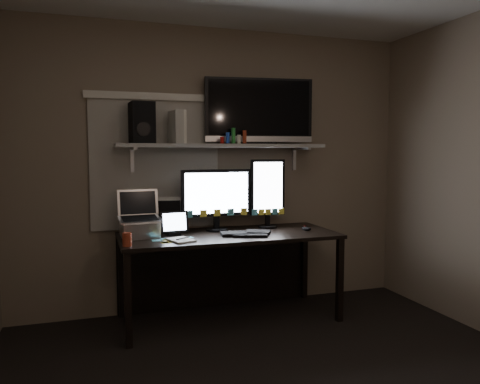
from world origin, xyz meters
name	(u,v)px	position (x,y,z in m)	size (l,w,h in m)	color
back_wall	(217,170)	(0.00, 1.80, 1.25)	(3.60, 3.60, 0.00)	#7E6C5A
window_blinds	(156,165)	(-0.55, 1.79, 1.30)	(1.10, 0.02, 1.10)	beige
desk	(225,251)	(0.00, 1.55, 0.55)	(1.80, 0.75, 0.73)	black
wall_shelf	(222,146)	(0.00, 1.62, 1.46)	(1.80, 0.35, 0.03)	#A1A09C
monitor_landscape	(216,199)	(-0.06, 1.61, 1.00)	(0.62, 0.07, 0.55)	black
monitor_portrait	(268,193)	(0.42, 1.62, 1.04)	(0.31, 0.06, 0.63)	black
keyboard	(246,233)	(0.12, 1.34, 0.74)	(0.42, 0.17, 0.03)	black
mouse	(306,229)	(0.68, 1.36, 0.75)	(0.06, 0.10, 0.04)	black
notepad	(181,240)	(-0.44, 1.24, 0.74)	(0.16, 0.22, 0.01)	silver
tablet	(174,223)	(-0.45, 1.50, 0.83)	(0.23, 0.09, 0.20)	black
file_sorter	(167,215)	(-0.48, 1.66, 0.88)	(0.23, 0.10, 0.29)	black
laptop	(140,215)	(-0.73, 1.49, 0.91)	(0.33, 0.27, 0.37)	silver
cup	(127,239)	(-0.85, 1.16, 0.78)	(0.07, 0.07, 0.10)	#98321B
sticky_notes	(175,240)	(-0.48, 1.28, 0.73)	(0.30, 0.22, 0.00)	#FFEB45
tv	(259,111)	(0.35, 1.65, 1.77)	(0.96, 0.17, 0.58)	black
game_console	(177,127)	(-0.39, 1.60, 1.62)	(0.07, 0.23, 0.27)	silver
speaker	(142,123)	(-0.68, 1.61, 1.65)	(0.18, 0.22, 0.33)	black
bottles	(233,136)	(0.08, 1.55, 1.54)	(0.20, 0.05, 0.13)	#A50F0C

